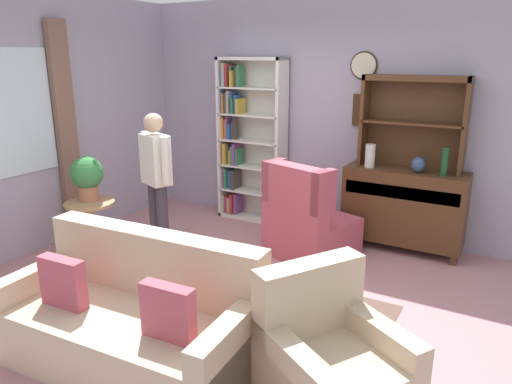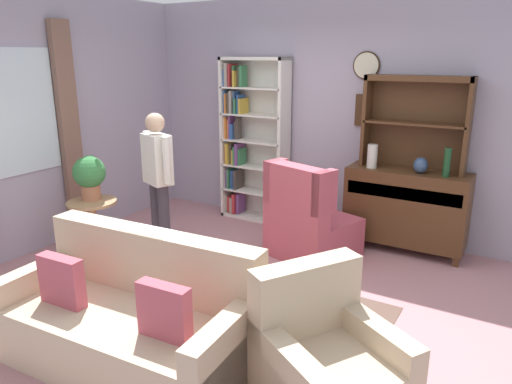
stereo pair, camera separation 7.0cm
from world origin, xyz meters
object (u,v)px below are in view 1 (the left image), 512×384
Objects in this scene: sideboard_hutch at (414,110)px; armchair_floral at (331,366)px; plant_stand at (92,223)px; couch_floral at (133,322)px; potted_plant_large at (87,175)px; potted_plant_small at (130,233)px; vase_tall at (370,156)px; bottle_wine at (445,162)px; sideboard at (403,206)px; coffee_table at (198,271)px; book_stack at (209,255)px; bookshelf at (246,141)px; person_reading at (156,176)px; vase_round at (418,165)px; wingback_chair at (307,223)px.

sideboard_hutch reaches higher than armchair_floral.
couch_floral is at bearing -34.34° from plant_stand.
potted_plant_large is 1.81× the size of potted_plant_small.
couch_floral is 2.96× the size of plant_stand.
vase_tall is at bearing 36.26° from plant_stand.
bottle_wine is 2.81m from armchair_floral.
vase_tall is at bearing 34.98° from potted_plant_large.
sideboard is 1.18× the size of sideboard_hutch.
bottle_wine is 3.77m from plant_stand.
potted_plant_large is at bearing 167.56° from coffee_table.
sideboard_hutch is at bearing 62.69° from book_stack.
sideboard_hutch is (2.08, 0.03, 0.52)m from bookshelf.
sideboard_hutch is 1.04× the size of armchair_floral.
coffee_table is (-1.59, -2.12, -0.72)m from bottle_wine.
coffee_table is at bearing 158.11° from armchair_floral.
sideboard_hutch is 5.65× the size of book_stack.
sideboard_hutch is at bearing 0.70° from bookshelf.
sideboard is 2.73m from person_reading.
vase_tall is 0.14× the size of couch_floral.
vase_round is 3.51m from potted_plant_large.
coffee_table is at bearing -103.54° from wingback_chair.
coffee_table is at bearing 93.06° from couch_floral.
vase_tall is 1.03m from wingback_chair.
sideboard_hutch reaches higher than wingback_chair.
coffee_table is (1.03, -0.70, -0.55)m from person_reading.
potted_plant_small is 0.91m from person_reading.
sideboard_hutch is 1.05× the size of wingback_chair.
armchair_floral is at bearing -21.89° from coffee_table.
sideboard_hutch is 0.66m from bottle_wine.
potted_plant_large is (-0.82, -1.92, -0.14)m from bookshelf.
bottle_wine is (0.78, -0.01, 0.02)m from vase_tall.
vase_round is at bearing 66.72° from couch_floral.
couch_floral is at bearing -97.67° from wingback_chair.
armchair_floral is (0.23, -2.79, -0.22)m from sideboard.
person_reading is (-0.15, -1.60, -0.13)m from bookshelf.
sideboard is 1.06m from sideboard_hutch.
armchair_floral is 1.54m from book_stack.
person_reading is at bearing 150.92° from book_stack.
wingback_chair is (-0.45, -0.65, -0.67)m from vase_tall.
vase_tall is at bearing 30.30° from potted_plant_small.
vase_round is 0.27× the size of plant_stand.
bottle_wine is 3.53m from potted_plant_small.
coffee_table reaches higher than potted_plant_small.
bottle_wine reaches higher than couch_floral.
sideboard is 0.69m from bottle_wine.
vase_round reaches higher than coffee_table.
armchair_floral is 1.54m from coffee_table.
bookshelf reaches higher than potted_plant_large.
vase_round is at bearing 58.25° from coffee_table.
vase_round is 3.32m from couch_floral.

